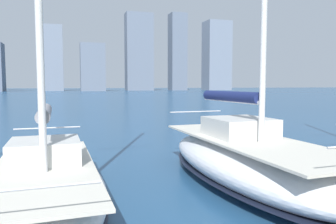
# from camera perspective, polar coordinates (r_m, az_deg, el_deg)

# --- Properties ---
(city_skyline) EXTENTS (169.99, 21.39, 52.77)m
(city_skyline) POSITION_cam_1_polar(r_m,az_deg,el_deg) (165.84, -14.14, 10.29)
(city_skyline) COLOR slate
(city_skyline) RESTS_ON ground
(sailboat_navy) EXTENTS (3.03, 8.30, 12.31)m
(sailboat_navy) POSITION_cam_1_polar(r_m,az_deg,el_deg) (9.71, 13.64, -7.91)
(sailboat_navy) COLOR white
(sailboat_navy) RESTS_ON ground
(sailboat_grey) EXTENTS (2.88, 7.28, 10.13)m
(sailboat_grey) POSITION_cam_1_polar(r_m,az_deg,el_deg) (8.33, -20.59, -11.37)
(sailboat_grey) COLOR white
(sailboat_grey) RESTS_ON ground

